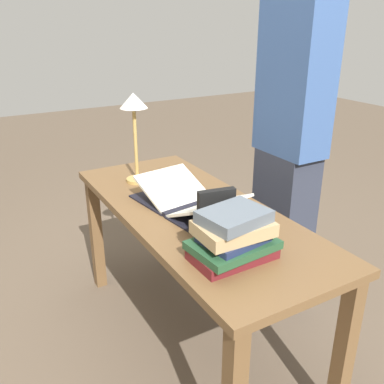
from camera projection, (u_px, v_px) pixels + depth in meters
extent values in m
plane|color=brown|center=(193.00, 338.00, 2.17)|extent=(12.00, 12.00, 0.00)
cube|color=brown|center=(194.00, 213.00, 1.91)|extent=(1.48, 0.61, 0.03)
cube|color=brown|center=(344.00, 353.00, 1.61)|extent=(0.06, 0.06, 0.69)
cube|color=brown|center=(173.00, 215.00, 2.71)|extent=(0.06, 0.06, 0.69)
cube|color=brown|center=(96.00, 234.00, 2.48)|extent=(0.06, 0.06, 0.69)
cube|color=black|center=(190.00, 206.00, 1.90)|extent=(0.07, 0.29, 0.02)
cube|color=black|center=(212.00, 219.00, 1.80)|extent=(0.31, 0.33, 0.01)
cube|color=black|center=(171.00, 197.00, 2.01)|extent=(0.31, 0.33, 0.01)
cube|color=silver|center=(209.00, 206.00, 1.79)|extent=(0.28, 0.32, 0.12)
cube|color=silver|center=(173.00, 188.00, 1.98)|extent=(0.28, 0.32, 0.12)
cube|color=maroon|center=(233.00, 253.00, 1.50)|extent=(0.18, 0.29, 0.04)
cube|color=#234C2D|center=(233.00, 245.00, 1.49)|extent=(0.23, 0.31, 0.03)
cube|color=#1E284C|center=(233.00, 238.00, 1.48)|extent=(0.19, 0.23, 0.03)
cube|color=tan|center=(234.00, 228.00, 1.47)|extent=(0.18, 0.26, 0.05)
cube|color=slate|center=(234.00, 217.00, 1.45)|extent=(0.20, 0.24, 0.04)
cube|color=black|center=(216.00, 216.00, 1.60)|extent=(0.06, 0.15, 0.21)
cylinder|color=tan|center=(138.00, 180.00, 2.22)|extent=(0.11, 0.11, 0.02)
cylinder|color=tan|center=(136.00, 144.00, 2.15)|extent=(0.02, 0.02, 0.36)
cone|color=silver|center=(133.00, 100.00, 2.06)|extent=(0.14, 0.14, 0.07)
cylinder|color=#28282D|center=(207.00, 222.00, 1.68)|extent=(0.08, 0.08, 0.09)
torus|color=#28282D|center=(201.00, 226.00, 1.65)|extent=(0.03, 0.05, 0.05)
cube|color=#2D3342|center=(282.00, 228.00, 2.35)|extent=(0.31, 0.20, 0.87)
cube|color=#38568E|center=(295.00, 78.00, 2.05)|extent=(0.36, 0.20, 0.74)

